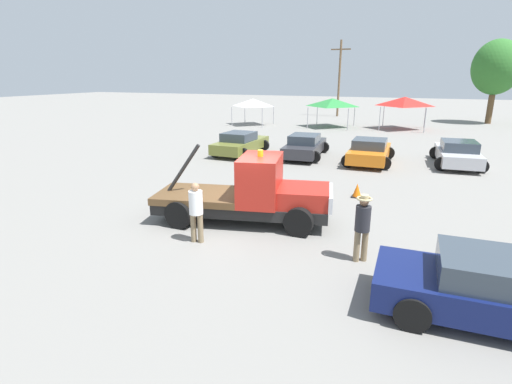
{
  "coord_description": "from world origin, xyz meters",
  "views": [
    {
      "loc": [
        5.05,
        -11.23,
        4.61
      ],
      "look_at": [
        0.5,
        0.0,
        1.05
      ],
      "focal_mm": 28.0,
      "sensor_mm": 36.0,
      "label": 1
    }
  ],
  "objects": [
    {
      "name": "canopy_tent_green",
      "position": [
        -2.41,
        25.65,
        2.23
      ],
      "size": [
        3.63,
        3.63,
        2.6
      ],
      "color": "#9E9EA3",
      "rests_on": "ground"
    },
    {
      "name": "utility_pole",
      "position": [
        -3.85,
        35.93,
        4.45
      ],
      "size": [
        2.2,
        0.24,
        8.37
      ],
      "color": "brown",
      "rests_on": "ground"
    },
    {
      "name": "foreground_car",
      "position": [
        6.89,
        -3.22,
        0.65
      ],
      "size": [
        4.84,
        2.05,
        1.34
      ],
      "rotation": [
        0.0,
        0.0,
        0.01
      ],
      "color": "#0F194C",
      "rests_on": "ground"
    },
    {
      "name": "parked_car_olive",
      "position": [
        -4.81,
        10.56,
        0.65
      ],
      "size": [
        2.52,
        4.6,
        1.34
      ],
      "rotation": [
        0.0,
        0.0,
        1.54
      ],
      "color": "olive",
      "rests_on": "ground"
    },
    {
      "name": "tree_left",
      "position": [
        11.37,
        34.23,
        5.3
      ],
      "size": [
        4.42,
        4.42,
        7.9
      ],
      "color": "brown",
      "rests_on": "ground"
    },
    {
      "name": "parked_car_charcoal",
      "position": [
        -0.94,
        11.12,
        0.65
      ],
      "size": [
        2.57,
        4.83,
        1.34
      ],
      "rotation": [
        0.0,
        0.0,
        1.64
      ],
      "color": "#2D2D33",
      "rests_on": "ground"
    },
    {
      "name": "person_at_hood",
      "position": [
        -0.49,
        -2.03,
        1.01
      ],
      "size": [
        0.39,
        0.39,
        1.75
      ],
      "rotation": [
        0.0,
        0.0,
        4.83
      ],
      "color": "#847051",
      "rests_on": "ground"
    },
    {
      "name": "canopy_tent_white",
      "position": [
        -9.74,
        24.54,
        2.1
      ],
      "size": [
        3.13,
        3.13,
        2.45
      ],
      "color": "#9E9EA3",
      "rests_on": "ground"
    },
    {
      "name": "parked_car_silver",
      "position": [
        7.12,
        11.95,
        0.65
      ],
      "size": [
        2.65,
        4.78,
        1.34
      ],
      "rotation": [
        0.0,
        0.0,
        1.63
      ],
      "color": "#B7B7BC",
      "rests_on": "ground"
    },
    {
      "name": "person_near_truck",
      "position": [
        4.01,
        -1.52,
        1.05
      ],
      "size": [
        0.39,
        0.39,
        1.77
      ],
      "rotation": [
        0.0,
        0.0,
        5.25
      ],
      "color": "#847051",
      "rests_on": "ground"
    },
    {
      "name": "parked_car_orange",
      "position": [
        2.74,
        10.81,
        0.65
      ],
      "size": [
        2.52,
        4.42,
        1.34
      ],
      "rotation": [
        0.0,
        0.0,
        1.58
      ],
      "color": "orange",
      "rests_on": "ground"
    },
    {
      "name": "canopy_tent_red",
      "position": [
        3.72,
        26.49,
        2.41
      ],
      "size": [
        3.67,
        3.67,
        2.81
      ],
      "color": "#9E9EA3",
      "rests_on": "ground"
    },
    {
      "name": "traffic_cone",
      "position": [
        3.09,
        4.13,
        0.25
      ],
      "size": [
        0.4,
        0.4,
        0.55
      ],
      "color": "black",
      "rests_on": "ground"
    },
    {
      "name": "tow_truck",
      "position": [
        0.34,
        0.07,
        0.93
      ],
      "size": [
        5.92,
        3.05,
        2.51
      ],
      "rotation": [
        0.0,
        0.0,
        0.21
      ],
      "color": "black",
      "rests_on": "ground"
    },
    {
      "name": "ground_plane",
      "position": [
        0.0,
        0.0,
        0.0
      ],
      "size": [
        160.0,
        160.0,
        0.0
      ],
      "primitive_type": "plane",
      "color": "gray"
    }
  ]
}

